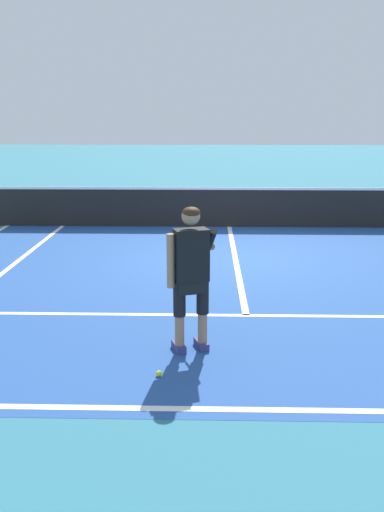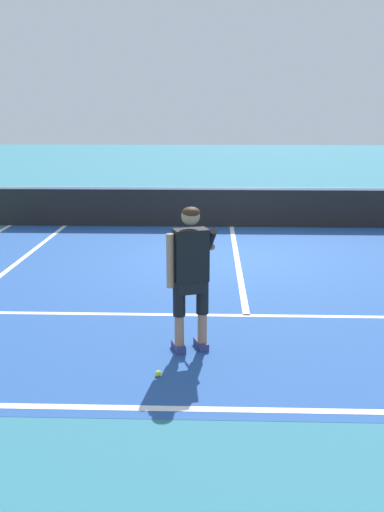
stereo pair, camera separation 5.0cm
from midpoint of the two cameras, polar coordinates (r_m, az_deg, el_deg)
name	(u,v)px [view 1 (the left image)]	position (r m, az deg, el deg)	size (l,w,h in m)	color
ground_plane	(235,257)	(11.26, 4.13, -0.12)	(80.00, 80.00, 0.00)	teal
court_inner_surface	(239,278)	(9.88, 4.49, -2.13)	(10.98, 9.42, 0.00)	#234C93
line_baseline	(264,410)	(5.69, 6.84, -14.78)	(10.98, 0.10, 0.01)	white
line_service	(246,315)	(8.08, 5.17, -5.83)	(8.23, 0.10, 0.01)	white
line_centre_service	(235,259)	(11.14, 4.16, -0.26)	(0.10, 6.40, 0.01)	white
tennis_net	(230,207)	(14.17, 3.62, 4.86)	(11.96, 0.08, 1.07)	#333338
tennis_player	(191,269)	(6.62, -0.32, -1.28)	(0.58, 1.22, 1.71)	navy
tennis_ball_near_feet	(159,374)	(6.29, -3.50, -11.47)	(0.07, 0.07, 0.07)	#CCE02D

